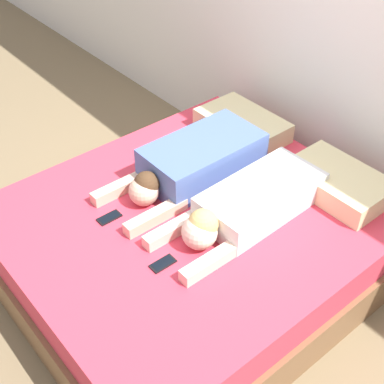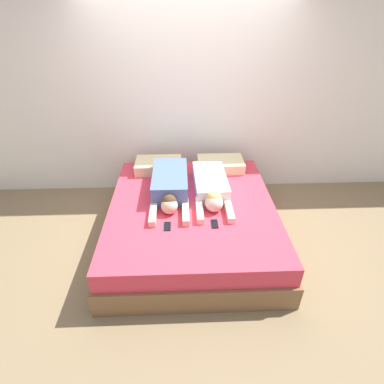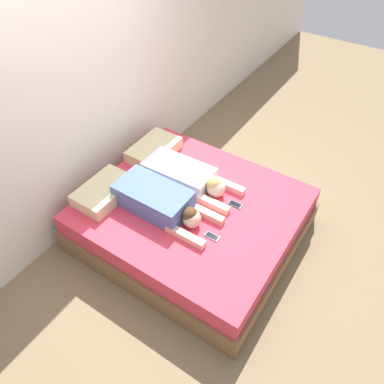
% 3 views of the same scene
% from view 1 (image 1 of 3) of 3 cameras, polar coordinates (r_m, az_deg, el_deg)
% --- Properties ---
extents(ground_plane, '(12.00, 12.00, 0.00)m').
position_cam_1_polar(ground_plane, '(3.39, -0.00, -8.33)').
color(ground_plane, '#7F6B4C').
extents(wall_back, '(12.00, 0.06, 2.60)m').
position_cam_1_polar(wall_back, '(3.39, 16.31, 17.07)').
color(wall_back, white).
rests_on(wall_back, ground_plane).
extents(bed, '(1.86, 2.07, 0.49)m').
position_cam_1_polar(bed, '(3.21, -0.00, -5.47)').
color(bed, brown).
rests_on(bed, ground_plane).
extents(pillow_head_left, '(0.59, 0.38, 0.13)m').
position_cam_1_polar(pillow_head_left, '(3.67, 5.39, 7.08)').
color(pillow_head_left, beige).
rests_on(pillow_head_left, bed).
extents(pillow_head_right, '(0.59, 0.38, 0.13)m').
position_cam_1_polar(pillow_head_right, '(3.26, 15.28, 0.99)').
color(pillow_head_right, beige).
rests_on(pillow_head_right, bed).
extents(person_left, '(0.41, 1.05, 0.23)m').
position_cam_1_polar(person_left, '(3.22, 0.18, 3.12)').
color(person_left, '#4C66A5').
rests_on(person_left, bed).
extents(person_right, '(0.38, 1.07, 0.22)m').
position_cam_1_polar(person_right, '(2.97, 5.82, -1.48)').
color(person_right, silver).
rests_on(person_right, bed).
extents(cell_phone_left, '(0.07, 0.14, 0.01)m').
position_cam_1_polar(cell_phone_left, '(3.04, -8.82, -2.71)').
color(cell_phone_left, black).
rests_on(cell_phone_left, bed).
extents(cell_phone_right, '(0.07, 0.14, 0.01)m').
position_cam_1_polar(cell_phone_right, '(2.76, -3.13, -7.63)').
color(cell_phone_right, black).
rests_on(cell_phone_right, bed).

